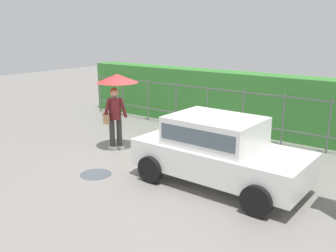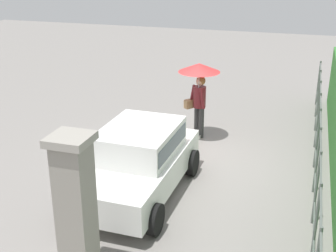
% 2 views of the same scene
% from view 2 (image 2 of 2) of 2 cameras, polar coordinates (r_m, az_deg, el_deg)
% --- Properties ---
extents(ground_plane, '(40.00, 40.00, 0.00)m').
position_cam_2_polar(ground_plane, '(11.21, 3.09, -4.53)').
color(ground_plane, gray).
extents(car, '(3.77, 1.92, 1.48)m').
position_cam_2_polar(car, '(9.50, -3.70, -4.11)').
color(car, white).
rests_on(car, ground).
extents(pedestrian, '(1.11, 1.11, 2.11)m').
position_cam_2_polar(pedestrian, '(12.17, 3.92, 5.76)').
color(pedestrian, '#333333').
rests_on(pedestrian, ground).
extents(gate_pillar, '(0.60, 0.60, 2.42)m').
position_cam_2_polar(gate_pillar, '(7.05, -11.50, -10.07)').
color(gate_pillar, gray).
rests_on(gate_pillar, ground).
extents(fence_section, '(11.35, 0.05, 1.50)m').
position_cam_2_polar(fence_section, '(10.57, 18.28, -2.35)').
color(fence_section, '#59605B').
rests_on(fence_section, ground).
extents(puddle_near, '(0.73, 0.73, 0.00)m').
position_cam_2_polar(puddle_near, '(12.38, -4.83, -2.02)').
color(puddle_near, '#4C545B').
rests_on(puddle_near, ground).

